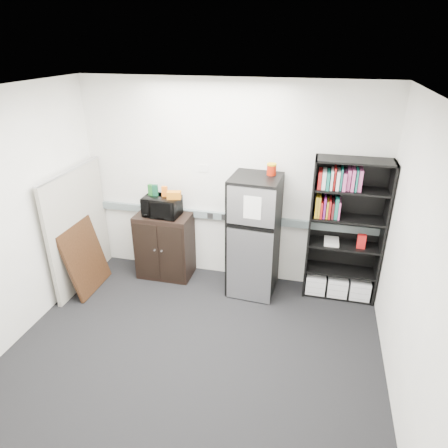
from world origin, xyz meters
The scene contains 18 objects.
floor centered at (0.00, 0.00, 0.00)m, with size 4.00×4.00×0.00m, color black.
wall_back centered at (0.00, 1.75, 1.35)m, with size 4.00×0.02×2.70m, color white.
wall_right centered at (2.00, 0.00, 1.35)m, with size 0.02×3.50×2.70m, color white.
wall_left centered at (-2.00, 0.00, 1.35)m, with size 0.02×3.50×2.70m, color white.
ceiling centered at (0.00, 0.00, 2.70)m, with size 4.00×3.50×0.02m, color white.
electrical_raceway centered at (0.00, 1.72, 0.90)m, with size 3.92×0.05×0.10m, color slate.
wall_note centered at (-0.35, 1.74, 1.55)m, with size 0.14×0.00×0.10m, color white.
bookshelf centered at (1.53, 1.57, 0.91)m, with size 0.90×0.34×1.85m.
cubicle_partition centered at (-1.90, 1.08, 0.81)m, with size 0.06×1.30×1.62m.
cabinet centered at (-0.86, 1.50, 0.47)m, with size 0.75×0.50×0.93m.
microwave centered at (-0.86, 1.48, 1.07)m, with size 0.48×0.32×0.26m, color black.
snack_box_a centered at (-1.02, 1.52, 1.27)m, with size 0.07×0.05×0.15m, color #1A5E22.
snack_box_b centered at (-0.95, 1.52, 1.27)m, with size 0.07×0.05×0.15m, color #0D3D26.
snack_box_c centered at (-0.82, 1.52, 1.27)m, with size 0.07×0.05×0.14m, color orange.
snack_bag centered at (-0.67, 1.47, 1.25)m, with size 0.18×0.10×0.10m, color #C66B13.
refrigerator centered at (0.41, 1.42, 0.80)m, with size 0.64×0.66×1.60m.
coffee_can centered at (0.57, 1.55, 1.68)m, with size 0.12×0.12×0.16m.
framed_poster centered at (-1.77, 0.93, 0.47)m, with size 0.27×0.73×0.92m.
Camera 1 is at (1.12, -3.12, 3.10)m, focal length 32.00 mm.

